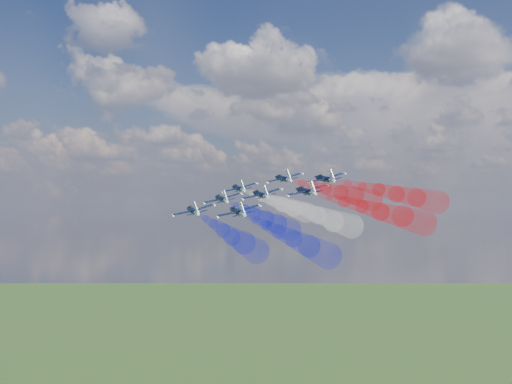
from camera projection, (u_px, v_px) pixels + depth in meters
The scene contains 16 objects.
jet_lead at pixel (239, 188), 175.61m from camera, with size 10.68×13.35×3.56m, color black, non-canonical shape.
trail_lead at pixel (271, 200), 148.81m from camera, with size 4.45×44.75×4.45m, color white, non-canonical shape.
jet_inner_left at pixel (222, 199), 162.64m from camera, with size 10.68×13.35×3.56m, color black, non-canonical shape.
trail_inner_left at pixel (254, 214), 135.84m from camera, with size 4.45×44.75×4.45m, color #171EC6, non-canonical shape.
jet_inner_right at pixel (283, 179), 168.58m from camera, with size 10.68×13.35×3.56m, color black, non-canonical shape.
trail_inner_right at pixel (326, 189), 141.78m from camera, with size 4.45×44.75×4.45m, color red, non-canonical shape.
jet_outer_left at pixel (193, 211), 149.58m from camera, with size 10.68×13.35×3.56m, color black, non-canonical shape.
trail_outer_left at pixel (223, 230), 122.78m from camera, with size 4.45×44.75×4.45m, color #171EC6, non-canonical shape.
jet_center_third at pixel (261, 195), 154.37m from camera, with size 10.68×13.35×3.56m, color black, non-canonical shape.
trail_center_third at pixel (304, 210), 127.57m from camera, with size 4.45×44.75×4.45m, color white, non-canonical shape.
jet_outer_right at pixel (325, 179), 159.86m from camera, with size 10.68×13.35×3.56m, color black, non-canonical shape.
trail_outer_right at pixel (379, 190), 133.06m from camera, with size 4.45×44.75×4.45m, color red, non-canonical shape.
jet_rear_left at pixel (238, 212), 142.33m from camera, with size 10.68×13.35×3.56m, color black, non-canonical shape.
trail_rear_left at pixel (280, 232), 115.53m from camera, with size 4.45×44.75×4.45m, color #171EC6, non-canonical shape.
jet_rear_right at pixel (306, 191), 147.69m from camera, with size 10.68×13.35×3.56m, color black, non-canonical shape.
trail_rear_right at pixel (361, 206), 120.89m from camera, with size 4.45×44.75×4.45m, color red, non-canonical shape.
Camera 1 is at (64.32, -134.13, 122.78)m, focal length 43.94 mm.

